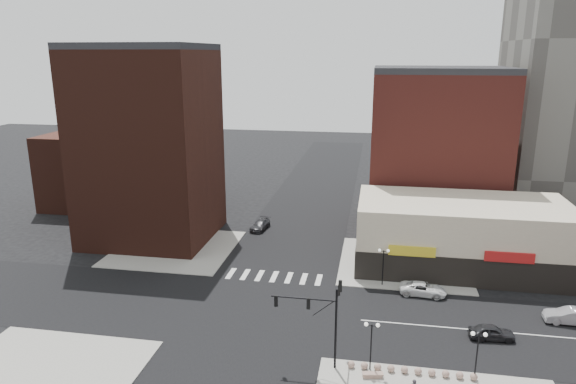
# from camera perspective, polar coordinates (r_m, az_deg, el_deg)

# --- Properties ---
(ground) EXTENTS (240.00, 240.00, 0.00)m
(ground) POSITION_cam_1_polar(r_m,az_deg,el_deg) (51.98, -3.27, -13.11)
(ground) COLOR black
(ground) RESTS_ON ground
(road_ew) EXTENTS (200.00, 14.00, 0.02)m
(road_ew) POSITION_cam_1_polar(r_m,az_deg,el_deg) (51.98, -3.27, -13.10)
(road_ew) COLOR black
(road_ew) RESTS_ON ground
(road_ns) EXTENTS (14.00, 200.00, 0.02)m
(road_ns) POSITION_cam_1_polar(r_m,az_deg,el_deg) (51.98, -3.27, -13.10)
(road_ns) COLOR black
(road_ns) RESTS_ON ground
(sidewalk_nw) EXTENTS (15.00, 15.00, 0.12)m
(sidewalk_nw) POSITION_cam_1_polar(r_m,az_deg,el_deg) (68.71, -12.41, -6.12)
(sidewalk_nw) COLOR gray
(sidewalk_nw) RESTS_ON ground
(sidewalk_ne) EXTENTS (15.00, 15.00, 0.12)m
(sidewalk_ne) POSITION_cam_1_polar(r_m,az_deg,el_deg) (64.03, 12.65, -7.75)
(sidewalk_ne) COLOR gray
(sidewalk_ne) RESTS_ON ground
(building_nw) EXTENTS (16.00, 15.00, 25.00)m
(building_nw) POSITION_cam_1_polar(r_m,az_deg,el_deg) (70.71, -15.16, 4.80)
(building_nw) COLOR #381911
(building_nw) RESTS_ON ground
(building_nw_low) EXTENTS (20.00, 18.00, 12.00)m
(building_nw_low) POSITION_cam_1_polar(r_m,az_deg,el_deg) (91.29, -18.25, 2.66)
(building_nw_low) COLOR #381911
(building_nw_low) RESTS_ON ground
(building_ne_midrise) EXTENTS (18.00, 15.00, 22.00)m
(building_ne_midrise) POSITION_cam_1_polar(r_m,az_deg,el_deg) (75.70, 16.08, 4.24)
(building_ne_midrise) COLOR maroon
(building_ne_midrise) RESTS_ON ground
(building_ne_row) EXTENTS (24.20, 12.20, 8.00)m
(building_ne_row) POSITION_cam_1_polar(r_m,az_deg,el_deg) (64.04, 18.63, -5.08)
(building_ne_row) COLOR beige
(building_ne_row) RESTS_ON ground
(traffic_signal) EXTENTS (5.59, 3.09, 7.77)m
(traffic_signal) POSITION_cam_1_polar(r_m,az_deg,el_deg) (41.76, 4.07, -12.94)
(traffic_signal) COLOR black
(traffic_signal) RESTS_ON ground
(street_lamp_se_a) EXTENTS (1.22, 0.32, 4.16)m
(street_lamp_se_a) POSITION_cam_1_polar(r_m,az_deg,el_deg) (42.29, 9.27, -15.33)
(street_lamp_se_a) COLOR black
(street_lamp_se_a) RESTS_ON sidewalk_se
(street_lamp_se_b) EXTENTS (1.22, 0.32, 4.16)m
(street_lamp_se_b) POSITION_cam_1_polar(r_m,az_deg,el_deg) (43.09, 20.37, -15.53)
(street_lamp_se_b) COLOR black
(street_lamp_se_b) RESTS_ON sidewalk_se
(street_lamp_ne) EXTENTS (1.22, 0.32, 4.16)m
(street_lamp_ne) POSITION_cam_1_polar(r_m,az_deg,el_deg) (56.69, 10.56, -7.18)
(street_lamp_ne) COLOR black
(street_lamp_ne) RESTS_ON sidewalk_ne
(bollard_row) EXTENTS (10.03, 0.58, 0.58)m
(bollard_row) POSITION_cam_1_polar(r_m,az_deg,el_deg) (43.95, 13.54, -18.72)
(bollard_row) COLOR #8B705F
(bollard_row) RESTS_ON sidewalk_se
(white_suv) EXTENTS (4.95, 2.54, 1.34)m
(white_suv) POSITION_cam_1_polar(r_m,az_deg,el_deg) (56.62, 14.77, -10.37)
(white_suv) COLOR white
(white_suv) RESTS_ON ground
(dark_sedan_east) EXTENTS (4.05, 1.89, 1.34)m
(dark_sedan_east) POSITION_cam_1_polar(r_m,az_deg,el_deg) (50.54, 21.69, -14.28)
(dark_sedan_east) COLOR black
(dark_sedan_east) RESTS_ON ground
(silver_sedan) EXTENTS (4.59, 1.75, 1.49)m
(silver_sedan) POSITION_cam_1_polar(r_m,az_deg,el_deg) (56.16, 28.83, -11.99)
(silver_sedan) COLOR #9B9BA0
(silver_sedan) RESTS_ON ground
(dark_sedan_north) EXTENTS (2.49, 4.83, 1.34)m
(dark_sedan_north) POSITION_cam_1_polar(r_m,az_deg,el_deg) (74.11, -3.11, -3.68)
(dark_sedan_north) COLOR black
(dark_sedan_north) RESTS_ON ground
(stone_bench) EXTENTS (1.69, 0.78, 0.38)m
(stone_bench) POSITION_cam_1_polar(r_m,az_deg,el_deg) (43.03, 9.39, -19.42)
(stone_bench) COLOR gray
(stone_bench) RESTS_ON sidewalk_se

